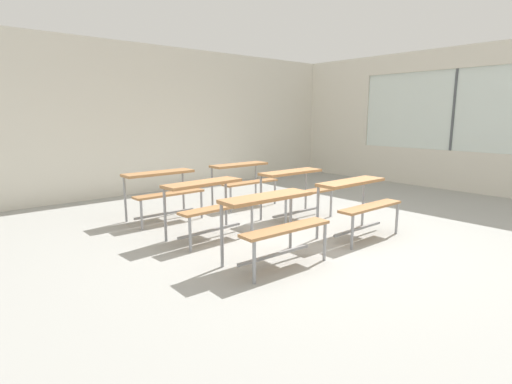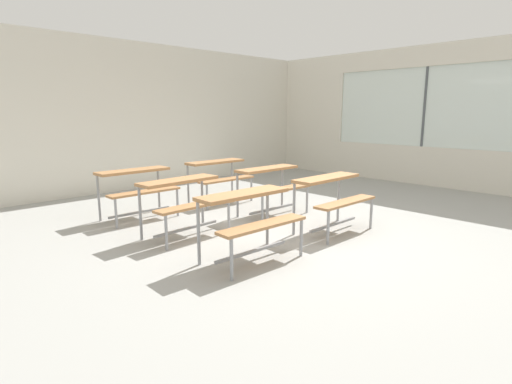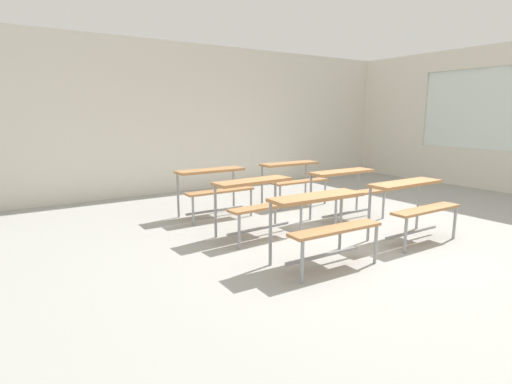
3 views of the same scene
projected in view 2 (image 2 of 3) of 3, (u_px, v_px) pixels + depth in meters
ground at (289, 238)px, 5.24m from camera, size 10.00×9.00×0.05m
wall_back at (123, 117)px, 8.10m from camera, size 10.00×0.12×3.00m
wall_right at (454, 119)px, 8.26m from camera, size 0.12×9.00×3.00m
desk_bench_r0c0 at (250, 210)px, 4.29m from camera, size 1.12×0.63×0.74m
desk_bench_r0c1 at (333, 191)px, 5.35m from camera, size 1.10×0.60×0.74m
desk_bench_r1c0 at (184, 194)px, 5.15m from camera, size 1.13×0.65×0.74m
desk_bench_r1c1 at (272, 179)px, 6.22m from camera, size 1.11×0.61×0.74m
desk_bench_r2c0 at (137, 182)px, 6.01m from camera, size 1.10×0.59×0.74m
desk_bench_r2c1 at (219, 171)px, 7.09m from camera, size 1.11×0.61×0.74m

